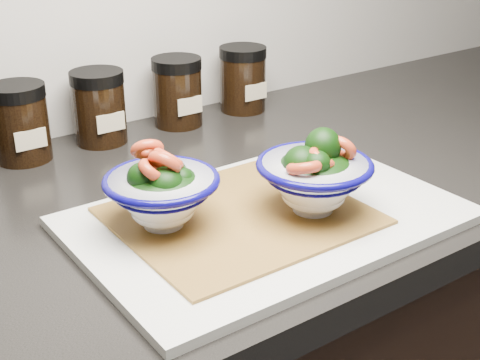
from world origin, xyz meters
TOP-DOWN VIEW (x-y plane):
  - countertop at (0.00, 1.45)m, footprint 3.50×0.60m
  - cutting_board at (-0.04, 1.33)m, footprint 0.45×0.30m
  - bamboo_mat at (-0.07, 1.34)m, footprint 0.28×0.24m
  - bowl_left at (-0.16, 1.37)m, footprint 0.13×0.13m
  - bowl_right at (0.01, 1.30)m, footprint 0.14×0.14m
  - spice_jar_b at (-0.21, 1.69)m, footprint 0.08×0.08m
  - spice_jar_c at (-0.08, 1.69)m, footprint 0.08×0.08m
  - spice_jar_d at (0.06, 1.69)m, footprint 0.08×0.08m
  - spice_jar_e at (0.19, 1.69)m, footprint 0.08×0.08m

SIDE VIEW (x-z plane):
  - countertop at x=0.00m, z-range 0.86..0.90m
  - cutting_board at x=-0.04m, z-range 0.90..0.91m
  - bamboo_mat at x=-0.07m, z-range 0.91..0.92m
  - spice_jar_b at x=-0.21m, z-range 0.90..1.01m
  - spice_jar_c at x=-0.08m, z-range 0.90..1.01m
  - spice_jar_d at x=0.06m, z-range 0.90..1.01m
  - spice_jar_e at x=0.19m, z-range 0.90..1.01m
  - bowl_left at x=-0.16m, z-range 0.91..1.01m
  - bowl_right at x=0.01m, z-range 0.91..1.01m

